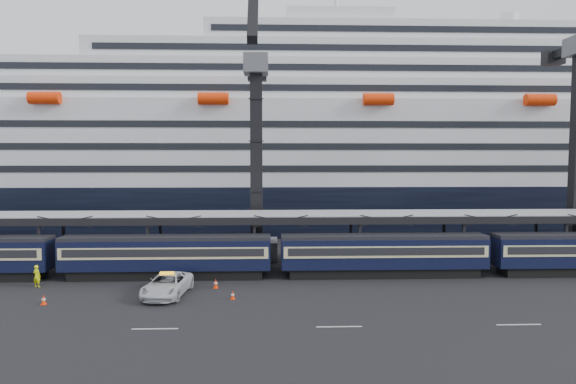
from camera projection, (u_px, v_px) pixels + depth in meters
name	position (u px, v px, depth m)	size (l,w,h in m)	color
ground	(519.00, 307.00, 38.13)	(260.00, 260.00, 0.00)	black
train	(419.00, 253.00, 47.78)	(133.05, 3.00, 4.05)	black
canopy	(454.00, 215.00, 51.72)	(130.00, 6.25, 5.53)	gray
cruise_ship	(378.00, 149.00, 83.08)	(214.09, 28.84, 34.00)	black
crane_dark_near	(256.00, 149.00, 55.14)	(4.50, 17.75, 35.08)	#4C4E54
pickup_truck	(167.00, 285.00, 41.11)	(2.93, 6.36, 1.77)	silver
worker	(37.00, 276.00, 43.86)	(0.69, 0.46, 1.90)	#EEFF0D
traffic_cone_a	(44.00, 300.00, 38.67)	(0.39, 0.39, 0.78)	#FF3308
traffic_cone_b	(233.00, 295.00, 40.13)	(0.35, 0.35, 0.69)	#FF3308
traffic_cone_c	(216.00, 283.00, 43.50)	(0.41, 0.41, 0.83)	#FF3308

